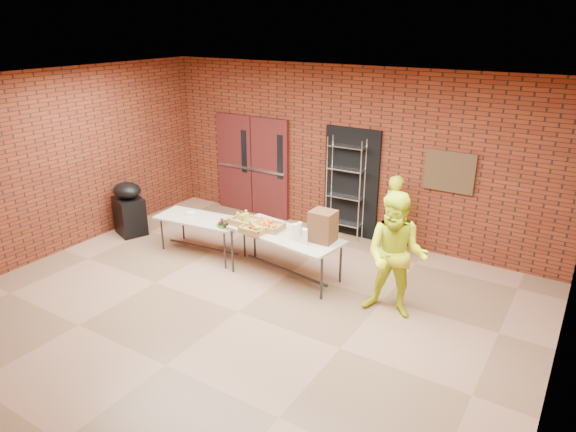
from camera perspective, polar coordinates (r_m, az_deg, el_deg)
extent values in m
cube|color=brown|center=(7.58, -5.61, -10.69)|extent=(8.00, 7.00, 0.04)
cube|color=silver|center=(6.49, -6.64, 14.44)|extent=(8.00, 7.00, 0.04)
cube|color=maroon|center=(9.75, 6.81, 6.94)|extent=(8.00, 0.04, 3.20)
cube|color=maroon|center=(9.78, -25.08, 5.14)|extent=(0.04, 7.00, 3.20)
cube|color=maroon|center=(5.56, 28.98, -6.85)|extent=(0.04, 7.00, 3.20)
cube|color=#441314|center=(11.18, -5.88, 5.90)|extent=(0.88, 0.08, 2.10)
cube|color=#441314|center=(10.66, -2.03, 5.25)|extent=(0.88, 0.08, 2.10)
cube|color=black|center=(10.90, -4.92, 7.16)|extent=(0.12, 0.02, 0.90)
cube|color=black|center=(10.39, -0.92, 6.56)|extent=(0.12, 0.02, 0.90)
cube|color=#B2B3B9|center=(10.88, -4.18, 5.26)|extent=(1.70, 0.04, 0.05)
cube|color=black|center=(9.80, 7.05, 3.67)|extent=(1.10, 0.06, 2.10)
cube|color=#44301B|center=(9.07, 17.49, 4.72)|extent=(0.85, 0.04, 0.70)
cube|color=tan|center=(9.17, -9.60, -0.34)|extent=(1.70, 0.86, 0.04)
cube|color=#2E2E33|center=(9.38, -9.40, -3.44)|extent=(1.45, 0.20, 0.03)
cylinder|color=#2E2E33|center=(9.94, -11.60, -0.84)|extent=(0.03, 0.03, 0.64)
cylinder|color=#2E2E33|center=(9.06, -4.87, -2.68)|extent=(0.03, 0.03, 0.64)
cylinder|color=#2E2E33|center=(9.59, -13.81, -1.86)|extent=(0.03, 0.03, 0.64)
cylinder|color=#2E2E33|center=(8.67, -7.03, -3.90)|extent=(0.03, 0.03, 0.64)
cube|color=tan|center=(8.14, -0.29, -2.09)|extent=(1.97, 1.04, 0.04)
cube|color=#2E2E33|center=(8.41, -0.29, -6.02)|extent=(1.66, 0.27, 0.03)
cylinder|color=#2E2E33|center=(8.97, -3.73, -2.57)|extent=(0.04, 0.04, 0.73)
cylinder|color=#2E2E33|center=(8.18, 5.87, -5.06)|extent=(0.04, 0.04, 0.73)
cylinder|color=#2E2E33|center=(8.51, -6.20, -3.99)|extent=(0.04, 0.04, 0.73)
cylinder|color=#2E2E33|center=(7.68, 3.76, -6.83)|extent=(0.04, 0.04, 0.73)
cube|color=#AB8545|center=(8.50, -4.74, -0.72)|extent=(0.45, 0.35, 0.07)
cube|color=#AB8545|center=(8.28, -2.08, -1.28)|extent=(0.42, 0.33, 0.07)
cube|color=#AB8545|center=(8.19, -3.84, -1.58)|extent=(0.40, 0.31, 0.06)
cylinder|color=#195316|center=(8.78, -6.64, -0.97)|extent=(0.40, 0.40, 0.02)
cube|color=white|center=(9.32, -10.79, 0.24)|extent=(0.17, 0.12, 0.06)
cube|color=brown|center=(7.80, 3.90, -1.12)|extent=(0.37, 0.33, 0.48)
cylinder|color=white|center=(7.85, 0.80, -1.78)|extent=(0.09, 0.09, 0.26)
cylinder|color=white|center=(7.71, 1.89, -2.31)|extent=(0.08, 0.08, 0.24)
cylinder|color=white|center=(8.00, 1.30, -1.49)|extent=(0.08, 0.08, 0.23)
cube|color=black|center=(10.45, -17.15, 0.00)|extent=(0.71, 0.65, 0.73)
ellipsoid|color=black|center=(10.28, -17.46, 2.73)|extent=(0.70, 0.65, 0.31)
imported|color=#D8F01A|center=(9.22, 11.77, 0.12)|extent=(0.63, 0.53, 1.45)
imported|color=#D8F01A|center=(7.23, 11.91, -4.34)|extent=(0.95, 0.78, 1.82)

